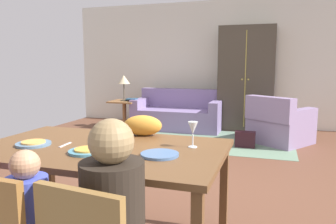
% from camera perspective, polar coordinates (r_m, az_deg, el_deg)
% --- Properties ---
extents(ground_plane, '(7.16, 6.28, 0.02)m').
position_cam_1_polar(ground_plane, '(4.42, 4.44, -9.61)').
color(ground_plane, brown).
extents(back_wall, '(7.16, 0.10, 2.70)m').
position_cam_1_polar(back_wall, '(7.35, 10.49, 8.19)').
color(back_wall, silver).
rests_on(back_wall, ground_plane).
extents(dining_table, '(1.78, 1.07, 0.76)m').
position_cam_1_polar(dining_table, '(2.46, -11.54, -7.34)').
color(dining_table, brown).
rests_on(dining_table, ground_plane).
extents(plate_near_man, '(0.25, 0.25, 0.02)m').
position_cam_1_polar(plate_near_man, '(2.62, -22.28, -5.14)').
color(plate_near_man, slate).
rests_on(plate_near_man, dining_table).
extents(pizza_near_man, '(0.17, 0.17, 0.01)m').
position_cam_1_polar(pizza_near_man, '(2.61, -22.30, -4.82)').
color(pizza_near_man, '#E5A04C').
rests_on(pizza_near_man, plate_near_man).
extents(plate_near_child, '(0.25, 0.25, 0.02)m').
position_cam_1_polar(plate_near_child, '(2.29, -13.82, -6.65)').
color(plate_near_child, teal).
rests_on(plate_near_child, dining_table).
extents(pizza_near_child, '(0.17, 0.17, 0.01)m').
position_cam_1_polar(pizza_near_child, '(2.28, -13.83, -6.28)').
color(pizza_near_child, gold).
rests_on(pizza_near_child, plate_near_child).
extents(plate_near_woman, '(0.25, 0.25, 0.02)m').
position_cam_1_polar(plate_near_woman, '(2.15, -1.44, -7.37)').
color(plate_near_woman, '#4A6D9D').
rests_on(plate_near_woman, dining_table).
extents(wine_glass, '(0.07, 0.07, 0.19)m').
position_cam_1_polar(wine_glass, '(2.34, 4.33, -2.98)').
color(wine_glass, silver).
rests_on(wine_glass, dining_table).
extents(fork, '(0.02, 0.15, 0.01)m').
position_cam_1_polar(fork, '(2.54, -17.41, -5.45)').
color(fork, silver).
rests_on(fork, dining_table).
extents(knife, '(0.06, 0.17, 0.01)m').
position_cam_1_polar(knife, '(2.45, -7.16, -5.60)').
color(knife, silver).
rests_on(knife, dining_table).
extents(cat, '(0.34, 0.22, 0.17)m').
position_cam_1_polar(cat, '(2.74, -4.40, -2.33)').
color(cat, orange).
rests_on(cat, dining_table).
extents(area_rug, '(2.60, 1.80, 0.01)m').
position_cam_1_polar(area_rug, '(5.91, 8.49, -4.93)').
color(area_rug, slate).
rests_on(area_rug, ground_plane).
extents(couch, '(1.80, 0.86, 0.82)m').
position_cam_1_polar(couch, '(6.89, 1.79, -0.42)').
color(couch, gray).
rests_on(couch, ground_plane).
extents(armchair, '(1.19, 1.19, 0.82)m').
position_cam_1_polar(armchair, '(5.93, 18.67, -2.14)').
color(armchair, gray).
rests_on(armchair, ground_plane).
extents(armoire, '(1.10, 0.59, 2.10)m').
position_cam_1_polar(armoire, '(6.92, 13.44, 5.62)').
color(armoire, '#433A2D').
rests_on(armoire, ground_plane).
extents(side_table, '(0.56, 0.56, 0.58)m').
position_cam_1_polar(side_table, '(7.04, -7.57, 0.31)').
color(side_table, olive).
rests_on(side_table, ground_plane).
extents(table_lamp, '(0.26, 0.26, 0.54)m').
position_cam_1_polar(table_lamp, '(6.98, -7.67, 5.45)').
color(table_lamp, brown).
rests_on(table_lamp, side_table).
extents(book_lower, '(0.22, 0.16, 0.03)m').
position_cam_1_polar(book_lower, '(6.97, -5.84, 2.05)').
color(book_lower, maroon).
rests_on(book_lower, side_table).
extents(book_upper, '(0.22, 0.16, 0.03)m').
position_cam_1_polar(book_upper, '(6.90, -6.29, 2.22)').
color(book_upper, navy).
rests_on(book_upper, book_lower).
extents(handbag, '(0.32, 0.16, 0.26)m').
position_cam_1_polar(handbag, '(5.53, 13.22, -4.64)').
color(handbag, black).
rests_on(handbag, ground_plane).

